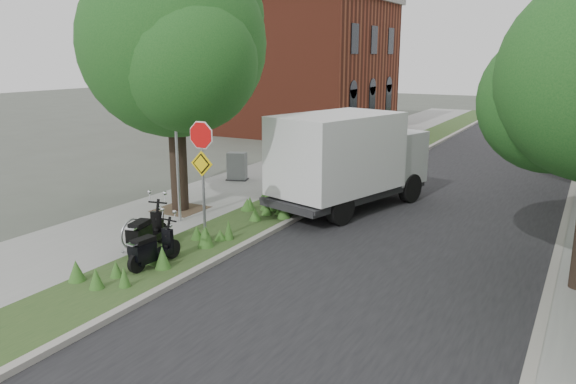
{
  "coord_description": "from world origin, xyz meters",
  "views": [
    {
      "loc": [
        6.94,
        -10.24,
        4.76
      ],
      "look_at": [
        0.15,
        2.14,
        1.3
      ],
      "focal_mm": 35.0,
      "sensor_mm": 36.0,
      "label": 1
    }
  ],
  "objects_px": {
    "sign_assembly": "(202,157)",
    "utility_cabinet": "(237,167)",
    "box_truck": "(348,156)",
    "scooter_near": "(144,236)",
    "scooter_far": "(149,252)"
  },
  "relations": [
    {
      "from": "box_truck",
      "to": "utility_cabinet",
      "type": "relative_size",
      "value": 5.8
    },
    {
      "from": "utility_cabinet",
      "to": "box_truck",
      "type": "bearing_deg",
      "value": -15.12
    },
    {
      "from": "scooter_near",
      "to": "box_truck",
      "type": "height_order",
      "value": "box_truck"
    },
    {
      "from": "scooter_far",
      "to": "sign_assembly",
      "type": "bearing_deg",
      "value": 88.06
    },
    {
      "from": "scooter_far",
      "to": "utility_cabinet",
      "type": "xyz_separation_m",
      "value": [
        -3.34,
        8.52,
        0.15
      ]
    },
    {
      "from": "scooter_far",
      "to": "box_truck",
      "type": "xyz_separation_m",
      "value": [
        1.76,
        7.14,
        1.21
      ]
    },
    {
      "from": "scooter_near",
      "to": "utility_cabinet",
      "type": "relative_size",
      "value": 1.62
    },
    {
      "from": "scooter_far",
      "to": "utility_cabinet",
      "type": "distance_m",
      "value": 9.15
    },
    {
      "from": "sign_assembly",
      "to": "utility_cabinet",
      "type": "relative_size",
      "value": 3.07
    },
    {
      "from": "scooter_near",
      "to": "scooter_far",
      "type": "bearing_deg",
      "value": -41.27
    },
    {
      "from": "box_truck",
      "to": "utility_cabinet",
      "type": "distance_m",
      "value": 5.39
    },
    {
      "from": "scooter_far",
      "to": "box_truck",
      "type": "distance_m",
      "value": 7.45
    },
    {
      "from": "sign_assembly",
      "to": "scooter_near",
      "type": "xyz_separation_m",
      "value": [
        -0.86,
        -1.25,
        -1.81
      ]
    },
    {
      "from": "sign_assembly",
      "to": "utility_cabinet",
      "type": "xyz_separation_m",
      "value": [
        -3.41,
        6.57,
        -1.7
      ]
    },
    {
      "from": "box_truck",
      "to": "utility_cabinet",
      "type": "bearing_deg",
      "value": 164.88
    }
  ]
}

